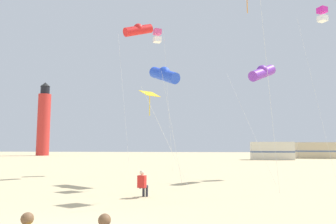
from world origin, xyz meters
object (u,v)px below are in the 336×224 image
object	(u,v)px
kite_flyer_standing	(143,183)
kite_diamond_gold	(150,97)
kite_tube_scarlet	(138,30)
kite_box_rainbow	(157,36)
kite_tube_blue	(164,75)
rv_van_cream	(272,151)
kite_tube_violet	(262,72)
rv_van_tan	(316,150)
lighthouse_distant	(44,121)
kite_box_magenta	(322,15)

from	to	relation	value
kite_flyer_standing	kite_diamond_gold	world-z (taller)	kite_diamond_gold
kite_tube_scarlet	kite_box_rainbow	size ratio (longest dim) A/B	0.98
kite_tube_blue	rv_van_cream	world-z (taller)	kite_tube_blue
kite_diamond_gold	kite_tube_blue	xyz separation A→B (m)	(0.46, 2.40, 1.77)
kite_diamond_gold	kite_tube_violet	size ratio (longest dim) A/B	0.67
kite_flyer_standing	kite_tube_blue	world-z (taller)	kite_tube_blue
kite_tube_scarlet	rv_van_tan	size ratio (longest dim) A/B	1.83
kite_tube_blue	kite_diamond_gold	bearing A→B (deg)	-100.74
kite_tube_blue	kite_tube_violet	bearing A→B (deg)	20.00
kite_tube_scarlet	rv_van_tan	xyz separation A→B (m)	(24.69, 33.74, -9.90)
kite_flyer_standing	rv_van_tan	size ratio (longest dim) A/B	0.18
kite_flyer_standing	kite_tube_blue	distance (m)	7.97
kite_diamond_gold	kite_box_rainbow	bearing A→B (deg)	96.16
kite_flyer_standing	kite_tube_scarlet	bearing A→B (deg)	-61.52
kite_diamond_gold	rv_van_cream	bearing A→B (deg)	68.25
kite_tube_scarlet	rv_van_tan	distance (m)	42.97
rv_van_cream	kite_tube_violet	bearing A→B (deg)	-103.72
kite_tube_scarlet	rv_van_tan	world-z (taller)	kite_tube_scarlet
kite_tube_scarlet	lighthouse_distant	xyz separation A→B (m)	(-31.05, 43.44, -3.46)
kite_flyer_standing	rv_van_cream	xyz separation A→B (m)	(13.55, 37.26, 0.78)
kite_tube_violet	kite_box_rainbow	bearing A→B (deg)	149.90
kite_flyer_standing	rv_van_cream	world-z (taller)	rv_van_cream
lighthouse_distant	kite_tube_blue	bearing A→B (deg)	-54.85
kite_tube_violet	kite_box_rainbow	xyz separation A→B (m)	(-7.83, 4.54, 4.50)
kite_tube_blue	kite_box_rainbow	distance (m)	8.63
kite_box_magenta	kite_box_rainbow	world-z (taller)	kite_box_magenta
kite_flyer_standing	rv_van_tan	xyz separation A→B (m)	(22.36, 43.36, 0.78)
kite_tube_blue	kite_box_magenta	xyz separation A→B (m)	(11.85, 5.91, 5.89)
kite_box_magenta	lighthouse_distant	xyz separation A→B (m)	(-45.51, 41.90, -4.66)
kite_diamond_gold	kite_tube_scarlet	xyz separation A→B (m)	(-2.16, 6.78, 6.45)
kite_box_magenta	rv_van_cream	bearing A→B (deg)	86.88
rv_van_tan	kite_tube_violet	bearing A→B (deg)	-110.51
kite_box_rainbow	lighthouse_distant	xyz separation A→B (m)	(-32.21, 40.95, -3.80)
kite_tube_scarlet	kite_tube_violet	world-z (taller)	kite_tube_scarlet
kite_flyer_standing	kite_tube_violet	bearing A→B (deg)	-116.47
kite_tube_violet	rv_van_cream	size ratio (longest dim) A/B	1.21
kite_diamond_gold	rv_van_tan	size ratio (longest dim) A/B	0.80
kite_tube_blue	kite_box_magenta	distance (m)	14.49
kite_tube_blue	kite_box_rainbow	xyz separation A→B (m)	(-1.45, 6.86, 5.03)
kite_box_magenta	kite_tube_violet	bearing A→B (deg)	-146.73
kite_box_magenta	kite_diamond_gold	bearing A→B (deg)	-145.96
kite_flyer_standing	kite_tube_violet	size ratio (longest dim) A/B	0.15
kite_tube_scarlet	kite_tube_blue	size ratio (longest dim) A/B	1.64
lighthouse_distant	rv_van_cream	size ratio (longest dim) A/B	2.60
kite_flyer_standing	rv_van_cream	size ratio (longest dim) A/B	0.18
kite_tube_violet	rv_van_tan	size ratio (longest dim) A/B	1.19
kite_tube_blue	kite_tube_violet	xyz separation A→B (m)	(6.38, 2.32, 0.53)
kite_tube_blue	rv_van_tan	distance (m)	44.36
kite_diamond_gold	rv_van_cream	distance (m)	37.21
kite_flyer_standing	rv_van_cream	bearing A→B (deg)	-95.12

